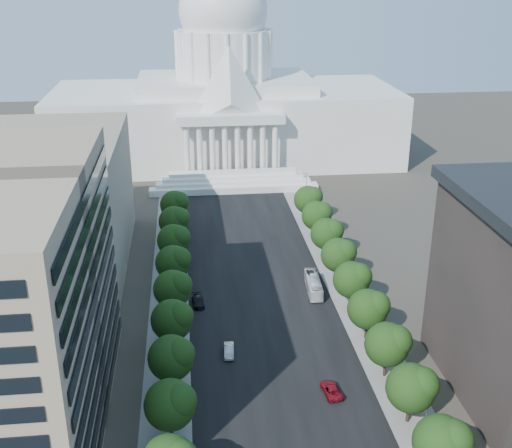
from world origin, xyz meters
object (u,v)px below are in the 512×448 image
object	(u,v)px
car_silver	(229,351)
car_red	(331,390)
car_dark_b	(198,301)
city_bus	(313,285)

from	to	relation	value
car_silver	car_red	world-z (taller)	car_silver
car_red	car_dark_b	distance (m)	38.40
car_silver	car_red	distance (m)	20.66
car_silver	car_red	size ratio (longest dim) A/B	0.88
car_silver	car_dark_b	size ratio (longest dim) A/B	0.90
car_silver	car_dark_b	world-z (taller)	car_silver
car_dark_b	car_silver	bearing A→B (deg)	-81.13
car_silver	car_red	bearing A→B (deg)	-36.53
car_silver	city_bus	bearing A→B (deg)	51.66
car_dark_b	city_bus	xyz separation A→B (m)	(24.82, 3.20, 0.81)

